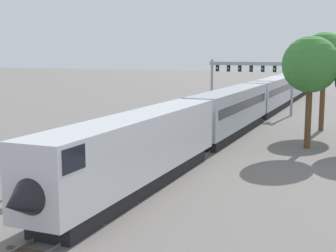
{
  "coord_description": "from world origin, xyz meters",
  "views": [
    {
      "loc": [
        15.15,
        -22.34,
        8.63
      ],
      "look_at": [
        1.0,
        12.0,
        3.0
      ],
      "focal_mm": 52.08,
      "sensor_mm": 36.0,
      "label": 1
    }
  ],
  "objects_px": {
    "trackside_tree_left": "(324,57)",
    "signal_gantry": "(251,73)",
    "trackside_tree_mid": "(310,65)",
    "passenger_train": "(256,100)"
  },
  "relations": [
    {
      "from": "passenger_train",
      "to": "trackside_tree_left",
      "type": "relative_size",
      "value": 8.32
    },
    {
      "from": "passenger_train",
      "to": "signal_gantry",
      "type": "relative_size",
      "value": 7.45
    },
    {
      "from": "passenger_train",
      "to": "signal_gantry",
      "type": "xyz_separation_m",
      "value": [
        -2.25,
        7.0,
        3.08
      ]
    },
    {
      "from": "signal_gantry",
      "to": "trackside_tree_left",
      "type": "bearing_deg",
      "value": -48.38
    },
    {
      "from": "passenger_train",
      "to": "signal_gantry",
      "type": "height_order",
      "value": "signal_gantry"
    },
    {
      "from": "signal_gantry",
      "to": "trackside_tree_mid",
      "type": "bearing_deg",
      "value": -65.4
    },
    {
      "from": "trackside_tree_mid",
      "to": "signal_gantry",
      "type": "bearing_deg",
      "value": 114.6
    },
    {
      "from": "passenger_train",
      "to": "trackside_tree_left",
      "type": "bearing_deg",
      "value": -31.0
    },
    {
      "from": "passenger_train",
      "to": "trackside_tree_mid",
      "type": "distance_m",
      "value": 18.65
    },
    {
      "from": "trackside_tree_left",
      "to": "signal_gantry",
      "type": "bearing_deg",
      "value": 131.62
    }
  ]
}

